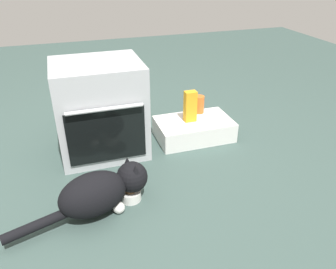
{
  "coord_description": "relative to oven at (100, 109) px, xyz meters",
  "views": [
    {
      "loc": [
        -0.2,
        -1.73,
        1.3
      ],
      "look_at": [
        0.38,
        0.08,
        0.25
      ],
      "focal_mm": 35.63,
      "sensor_mm": 36.0,
      "label": 1
    }
  ],
  "objects": [
    {
      "name": "ground",
      "position": [
        0.0,
        -0.44,
        -0.33
      ],
      "size": [
        8.0,
        8.0,
        0.0
      ],
      "primitive_type": "plane",
      "color": "#384C47"
    },
    {
      "name": "cat",
      "position": [
        -0.1,
        -0.67,
        -0.19
      ],
      "size": [
        0.8,
        0.34,
        0.26
      ],
      "rotation": [
        0.0,
        0.0,
        0.28
      ],
      "color": "black",
      "rests_on": "ground"
    },
    {
      "name": "oven",
      "position": [
        0.0,
        0.0,
        0.0
      ],
      "size": [
        0.59,
        0.55,
        0.66
      ],
      "color": "#B7BABF",
      "rests_on": "ground"
    },
    {
      "name": "food_bowl",
      "position": [
        0.07,
        -0.62,
        -0.3
      ],
      "size": [
        0.13,
        0.13,
        0.09
      ],
      "color": "white",
      "rests_on": "ground"
    },
    {
      "name": "juice_carton",
      "position": [
        0.67,
        -0.02,
        -0.06
      ],
      "size": [
        0.09,
        0.06,
        0.24
      ],
      "primitive_type": "cube",
      "color": "orange",
      "rests_on": "pantry_cabinet"
    },
    {
      "name": "sauce_jar",
      "position": [
        0.79,
        0.1,
        -0.11
      ],
      "size": [
        0.08,
        0.08,
        0.14
      ],
      "primitive_type": "cylinder",
      "color": "#D16023",
      "rests_on": "pantry_cabinet"
    },
    {
      "name": "pantry_cabinet",
      "position": [
        0.7,
        -0.03,
        -0.26
      ],
      "size": [
        0.58,
        0.36,
        0.15
      ],
      "primitive_type": "cube",
      "color": "white",
      "rests_on": "ground"
    }
  ]
}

